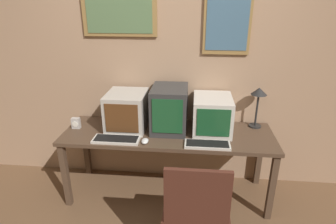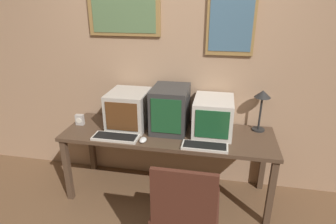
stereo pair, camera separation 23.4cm
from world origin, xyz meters
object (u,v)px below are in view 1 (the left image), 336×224
Objects in this scene: mouse_near_keyboard at (145,141)px; office_chair at (196,217)px; desk_lamp at (258,97)px; monitor_right at (212,114)px; monitor_left at (127,111)px; desk_clock at (76,123)px; keyboard_side at (207,145)px; keyboard_main at (116,139)px; monitor_center at (169,109)px.

mouse_near_keyboard is 0.80m from office_chair.
desk_lamp is 1.33m from office_chair.
mouse_near_keyboard is at bearing -151.94° from monitor_right.
monitor_left is at bearing 129.39° from office_chair.
office_chair is (0.70, -0.86, -0.50)m from monitor_left.
desk_lamp is (0.45, 0.13, 0.15)m from monitor_right.
mouse_near_keyboard is at bearing -17.94° from desk_clock.
office_chair reaches higher than mouse_near_keyboard.
mouse_near_keyboard is at bearing -53.44° from monitor_left.
office_chair is at bearing -99.24° from keyboard_side.
keyboard_main is 0.84m from keyboard_side.
keyboard_side is at bearing -0.10° from mouse_near_keyboard.
monitor_center is at bearing 4.69° from desk_clock.
keyboard_main is at bearing -161.60° from desk_lamp.
desk_lamp reaches higher than office_chair.
monitor_right is 1.01m from office_chair.
desk_clock is at bearing -172.44° from monitor_left.
monitor_right reaches higher than desk_clock.
keyboard_side is at bearing -1.09° from keyboard_main.
desk_lamp is (1.29, 0.15, 0.14)m from monitor_left.
keyboard_side is at bearing -10.48° from desk_clock.
monitor_center reaches higher than monitor_left.
monitor_right is 4.11× the size of desk_clock.
office_chair is at bearing -37.07° from keyboard_main.
keyboard_main is at bearing -146.91° from monitor_center.
mouse_near_keyboard is at bearing -121.42° from monitor_center.
keyboard_side is 4.01× the size of mouse_near_keyboard.
monitor_left reaches higher than keyboard_side.
monitor_left reaches higher than office_chair.
office_chair is (0.75, -0.56, -0.33)m from keyboard_main.
monitor_right is 4.49× the size of mouse_near_keyboard.
mouse_near_keyboard is 1.20m from desk_lamp.
desk_lamp reaches higher than desk_clock.
mouse_near_keyboard is (-0.61, -0.33, -0.15)m from monitor_right.
keyboard_main is 1.44m from desk_lamp.
monitor_left is at bearing -173.43° from desk_lamp.
desk_lamp reaches higher than keyboard_side.
monitor_right is 1.09× the size of desk_lamp.
office_chair is (-0.14, -0.87, -0.49)m from monitor_right.
monitor_right reaches higher than mouse_near_keyboard.
monitor_center is at bearing 1.17° from monitor_left.
mouse_near_keyboard is 0.11× the size of office_chair.
monitor_center is 0.47× the size of office_chair.
office_chair is at bearing -32.91° from desk_clock.
monitor_left is at bearing -178.83° from monitor_center.
keyboard_side is at bearing -21.37° from monitor_left.
keyboard_main is 0.27m from mouse_near_keyboard.
keyboard_side is 0.64m from office_chair.
keyboard_side is (0.83, -0.02, 0.00)m from keyboard_main.
office_chair is at bearing -49.11° from mouse_near_keyboard.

